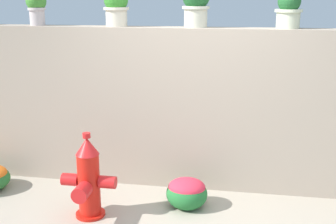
% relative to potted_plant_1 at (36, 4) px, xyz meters
% --- Properties ---
extents(stone_wall, '(6.48, 0.28, 1.86)m').
position_rel_potted_plant_1_xyz_m(stone_wall, '(1.87, -0.01, -1.17)').
color(stone_wall, '#A2907E').
rests_on(stone_wall, ground).
extents(potted_plant_1, '(0.25, 0.25, 0.39)m').
position_rel_potted_plant_1_xyz_m(potted_plant_1, '(0.00, 0.00, 0.00)').
color(potted_plant_1, '#C2B1B0').
rests_on(potted_plant_1, stone_wall).
extents(potted_plant_2, '(0.29, 0.29, 0.43)m').
position_rel_potted_plant_1_xyz_m(potted_plant_2, '(0.95, 0.00, 0.01)').
color(potted_plant_2, beige).
rests_on(potted_plant_2, stone_wall).
extents(potted_plant_3, '(0.32, 0.32, 0.49)m').
position_rel_potted_plant_1_xyz_m(potted_plant_3, '(1.84, 0.01, 0.05)').
color(potted_plant_3, beige).
rests_on(potted_plant_3, stone_wall).
extents(potted_plant_4, '(0.29, 0.29, 0.40)m').
position_rel_potted_plant_1_xyz_m(potted_plant_4, '(2.83, 0.01, -0.02)').
color(potted_plant_4, beige).
rests_on(potted_plant_4, stone_wall).
extents(fire_hydrant, '(0.56, 0.45, 0.90)m').
position_rel_potted_plant_1_xyz_m(fire_hydrant, '(0.88, -0.97, -1.70)').
color(fire_hydrant, red).
rests_on(fire_hydrant, ground).
extents(flower_bush_right, '(0.44, 0.40, 0.34)m').
position_rel_potted_plant_1_xyz_m(flower_bush_right, '(1.84, -0.61, -1.93)').
color(flower_bush_right, '#256F32').
rests_on(flower_bush_right, ground).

